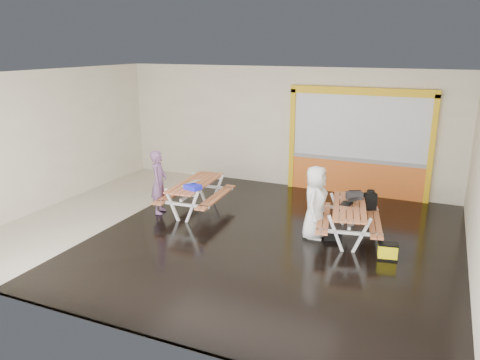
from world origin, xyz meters
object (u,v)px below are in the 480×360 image
at_px(toolbox, 354,195).
at_px(backpack, 370,200).
at_px(fluke_bag, 388,251).
at_px(picnic_table_left, 196,189).
at_px(dark_case, 332,236).
at_px(laptop_left, 191,184).
at_px(person_right, 315,203).
at_px(blue_pouch, 193,187).
at_px(laptop_right, 349,202).
at_px(picnic_table_right, 349,214).
at_px(person_left, 159,182).

relative_size(toolbox, backpack, 0.88).
distance_m(backpack, fluke_bag, 1.69).
height_order(picnic_table_left, dark_case, picnic_table_left).
xyz_separation_m(laptop_left, toolbox, (3.77, 0.68, -0.00)).
relative_size(person_right, blue_pouch, 4.39).
bearing_deg(laptop_right, picnic_table_left, 178.94).
distance_m(picnic_table_right, person_left, 4.60).
relative_size(person_left, laptop_right, 4.24).
height_order(blue_pouch, toolbox, toolbox).
bearing_deg(dark_case, laptop_right, 49.56).
height_order(dark_case, fluke_bag, fluke_bag).
bearing_deg(picnic_table_right, person_left, -175.98).
xyz_separation_m(blue_pouch, toolbox, (3.60, 0.89, -0.00)).
xyz_separation_m(picnic_table_left, dark_case, (3.55, -0.37, -0.50)).
distance_m(blue_pouch, fluke_bag, 4.58).
bearing_deg(laptop_right, person_left, -174.88).
bearing_deg(laptop_right, blue_pouch, -172.23).
bearing_deg(laptop_right, backpack, 62.25).
height_order(picnic_table_left, picnic_table_right, picnic_table_left).
distance_m(laptop_right, dark_case, 0.81).
xyz_separation_m(person_right, laptop_left, (-3.08, 0.05, 0.04)).
distance_m(toolbox, fluke_bag, 1.68).
distance_m(laptop_left, backpack, 4.19).
relative_size(person_left, dark_case, 4.23).
bearing_deg(laptop_left, backpack, 12.91).
distance_m(picnic_table_left, toolbox, 3.86).
bearing_deg(dark_case, fluke_bag, -24.09).
relative_size(picnic_table_left, laptop_right, 5.70).
relative_size(person_left, toolbox, 3.95).
xyz_separation_m(backpack, dark_case, (-0.60, -0.96, -0.59)).
relative_size(picnic_table_right, laptop_right, 5.85).
bearing_deg(toolbox, laptop_right, -95.11).
distance_m(laptop_left, toolbox, 3.83).
distance_m(toolbox, dark_case, 1.06).
bearing_deg(person_right, dark_case, -87.83).
distance_m(blue_pouch, toolbox, 3.71).
xyz_separation_m(picnic_table_left, laptop_right, (3.80, -0.07, 0.21)).
bearing_deg(fluke_bag, laptop_left, 173.17).
height_order(picnic_table_left, laptop_left, laptop_left).
distance_m(person_right, dark_case, 0.81).
xyz_separation_m(laptop_right, dark_case, (-0.25, -0.30, -0.71)).
height_order(person_left, dark_case, person_left).
xyz_separation_m(picnic_table_right, laptop_right, (-0.03, 0.09, 0.23)).
distance_m(picnic_table_left, person_right, 3.17).
bearing_deg(person_left, picnic_table_left, -74.26).
bearing_deg(person_right, blue_pouch, 92.06).
relative_size(dark_case, fluke_bag, 0.89).
bearing_deg(toolbox, backpack, 39.28).
relative_size(person_right, backpack, 3.61).
distance_m(laptop_left, dark_case, 3.56).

